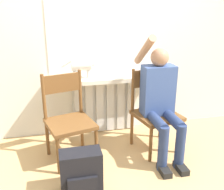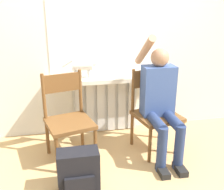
% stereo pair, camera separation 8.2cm
% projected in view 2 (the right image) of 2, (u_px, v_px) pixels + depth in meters
% --- Properties ---
extents(ground_plane, '(12.00, 12.00, 0.00)m').
position_uv_depth(ground_plane, '(127.00, 186.00, 2.38)').
color(ground_plane, tan).
extents(wall_with_window, '(7.00, 0.06, 2.70)m').
position_uv_depth(wall_with_window, '(104.00, 24.00, 3.08)').
color(wall_with_window, white).
rests_on(wall_with_window, ground_plane).
extents(radiator, '(0.81, 0.08, 0.69)m').
position_uv_depth(radiator, '(106.00, 105.00, 3.34)').
color(radiator, silver).
rests_on(radiator, ground_plane).
extents(windowsill, '(1.37, 0.27, 0.05)m').
position_uv_depth(windowsill, '(107.00, 79.00, 3.13)').
color(windowsill, white).
rests_on(windowsill, radiator).
extents(window_glass, '(1.31, 0.01, 1.30)m').
position_uv_depth(window_glass, '(104.00, 20.00, 3.03)').
color(window_glass, white).
rests_on(window_glass, windowsill).
extents(chair_left, '(0.55, 0.55, 0.91)m').
position_uv_depth(chair_left, '(68.00, 117.00, 2.72)').
color(chair_left, brown).
rests_on(chair_left, ground_plane).
extents(chair_right, '(0.53, 0.53, 0.91)m').
position_uv_depth(chair_right, '(155.00, 111.00, 2.89)').
color(chair_right, brown).
rests_on(chair_right, ground_plane).
extents(person, '(0.36, 0.97, 1.29)m').
position_uv_depth(person, '(161.00, 99.00, 2.72)').
color(person, navy).
rests_on(person, ground_plane).
extents(cat, '(0.42, 0.13, 0.24)m').
position_uv_depth(cat, '(83.00, 66.00, 3.04)').
color(cat, silver).
rests_on(cat, windowsill).
extents(backpack, '(0.36, 0.22, 0.39)m').
position_uv_depth(backpack, '(79.00, 172.00, 2.28)').
color(backpack, black).
rests_on(backpack, ground_plane).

